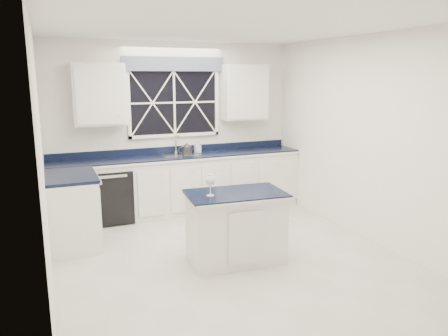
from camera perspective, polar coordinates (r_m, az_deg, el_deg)
name	(u,v)px	position (r m, az deg, el deg)	size (l,w,h in m)	color
ground	(228,257)	(5.45, 0.50, -11.51)	(4.50, 4.50, 0.00)	#AFAFAA
back_wall	(174,127)	(7.17, -6.54, 5.31)	(4.00, 0.10, 2.70)	white
base_cabinets	(163,189)	(6.81, -7.96, -2.79)	(3.99, 1.60, 0.90)	white
countertop	(180,156)	(6.95, -5.77, 1.53)	(3.98, 0.64, 0.04)	black
dishwasher	(111,194)	(6.83, -14.56, -3.35)	(0.60, 0.58, 0.82)	black
window	(174,97)	(7.08, -6.53, 9.14)	(1.65, 0.09, 1.26)	black
upper_cabinets	(176,93)	(6.96, -6.26, 9.67)	(3.10, 0.34, 0.90)	white
faucet	(176,143)	(7.10, -6.26, 3.21)	(0.05, 0.20, 0.30)	#B2B3B5
island	(236,227)	(5.20, 1.53, -7.66)	(1.18, 0.76, 0.84)	white
rug	(244,218)	(6.81, 2.62, -6.55)	(1.25, 0.76, 0.02)	beige
kettle	(187,149)	(6.97, -4.90, 2.48)	(0.26, 0.19, 0.19)	#2B2B2E
wine_glass	(210,181)	(4.89, -1.81, -1.68)	(0.11, 0.11, 0.25)	silver
soap_bottle	(198,147)	(7.12, -3.44, 2.73)	(0.08, 0.08, 0.18)	silver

